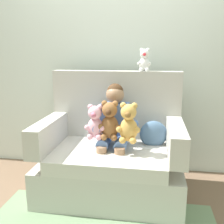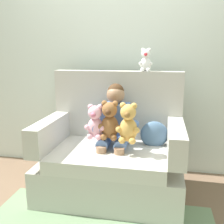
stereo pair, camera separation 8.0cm
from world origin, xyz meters
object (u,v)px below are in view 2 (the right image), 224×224
Objects in this scene: armchair at (112,156)px; plush_brown at (110,121)px; seated_child at (114,124)px; throw_pillow at (154,135)px; plush_honey at (128,124)px; plush_pink at (95,123)px; plush_white_on_backrest at (146,61)px.

plush_brown is (0.00, -0.12, 0.37)m from armchair.
throw_pillow is at bearing 7.35° from seated_child.
plush_honey is (0.17, -0.17, 0.37)m from armchair.
seated_child is 2.65× the size of plush_pink.
seated_child is (0.02, 0.01, 0.32)m from armchair.
throw_pillow is at bearing 24.63° from plush_pink.
plush_white_on_backrest is 0.72m from throw_pillow.
plush_honey is at bearing -98.75° from plush_white_on_backrest.
plush_white_on_backrest reaches higher than plush_honey.
armchair is 0.32m from seated_child.
plush_pink is 1.20× the size of throw_pillow.
armchair is at bearing 122.88° from plush_honey.
plush_white_on_backrest reaches higher than plush_brown.
plush_white_on_backrest is (0.26, 0.29, 0.57)m from seated_child.
plush_white_on_backrest reaches higher than seated_child.
plush_honey is 0.70m from plush_white_on_backrest.
throw_pillow is at bearing -56.04° from plush_white_on_backrest.
plush_brown is at bearing -150.16° from throw_pillow.
plush_white_on_backrest is at bearing 46.83° from plush_pink.
plush_white_on_backrest reaches higher than armchair.
armchair reaches higher than plush_honey.
armchair is 0.39m from plush_brown.
plush_white_on_backrest is (0.27, 0.29, 0.89)m from armchair.
plush_honey is 0.30m from plush_pink.
plush_white_on_backrest is at bearing 41.14° from seated_child.
armchair is 4.97× the size of throw_pillow.
plush_pink reaches higher than throw_pillow.
plush_pink is 0.58m from throw_pillow.
plush_brown is 1.12× the size of plush_pink.
plush_honey is 1.33× the size of throw_pillow.
plush_honey is (0.17, -0.05, -0.00)m from plush_brown.
plush_honey reaches higher than throw_pillow.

